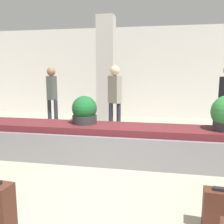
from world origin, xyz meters
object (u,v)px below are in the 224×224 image
object	(u,v)px
potted_plant_0	(84,111)
traveler_1	(115,94)
suitcase_2	(223,211)
traveler_0	(52,92)
pillar	(106,73)

from	to	relation	value
potted_plant_0	traveler_1	xyz separation A→B (m)	(0.29, 1.64, 0.19)
suitcase_2	traveler_0	xyz separation A→B (m)	(-3.72, 4.17, 0.84)
pillar	suitcase_2	xyz separation A→B (m)	(2.22, -4.63, -1.37)
suitcase_2	pillar	bearing A→B (deg)	120.83
suitcase_2	traveler_1	bearing A→B (deg)	121.51
suitcase_2	potted_plant_0	size ratio (longest dim) A/B	0.90
pillar	traveler_0	xyz separation A→B (m)	(-1.50, -0.46, -0.53)
suitcase_2	traveler_1	xyz separation A→B (m)	(-1.78, 3.61, 0.86)
pillar	traveler_0	world-z (taller)	pillar
potted_plant_0	traveler_0	bearing A→B (deg)	126.80
suitcase_2	traveler_0	bearing A→B (deg)	136.97
pillar	suitcase_2	size ratio (longest dim) A/B	6.72
traveler_0	traveler_1	distance (m)	2.02
potted_plant_0	traveler_1	size ratio (longest dim) A/B	0.30
suitcase_2	potted_plant_0	bearing A→B (deg)	141.70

